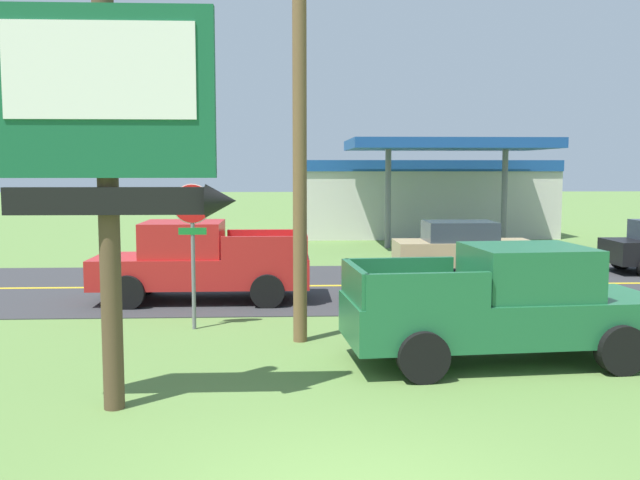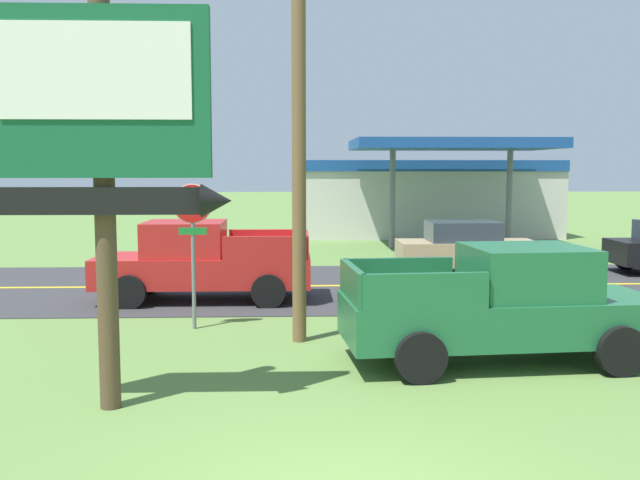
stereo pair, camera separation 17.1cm
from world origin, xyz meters
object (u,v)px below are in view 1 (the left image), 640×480
utility_pole (299,63)px  pickup_red_on_road (200,262)px  stop_sign (193,230)px  car_tan_near_lane (463,248)px  gas_station (420,195)px  pickup_green_parked_on_lawn (504,305)px  motel_sign (109,132)px

utility_pole → pickup_red_on_road: size_ratio=1.86×
stop_sign → car_tan_near_lane: 10.23m
gas_station → car_tan_near_lane: 13.16m
pickup_red_on_road → car_tan_near_lane: 8.52m
gas_station → car_tan_near_lane: size_ratio=2.86×
pickup_red_on_road → car_tan_near_lane: (7.53, 4.00, -0.13)m
car_tan_near_lane → pickup_green_parked_on_lawn: bearing=-100.1°
stop_sign → car_tan_near_lane: bearing=44.2°
motel_sign → car_tan_near_lane: bearing=57.3°
pickup_red_on_road → car_tan_near_lane: pickup_red_on_road is taller
pickup_red_on_road → motel_sign: bearing=-91.2°
pickup_green_parked_on_lawn → pickup_red_on_road: bearing=135.0°
motel_sign → utility_pole: 4.80m
utility_pole → motel_sign: bearing=-123.8°
utility_pole → pickup_red_on_road: 6.40m
pickup_green_parked_on_lawn → motel_sign: bearing=-159.6°
utility_pole → car_tan_near_lane: 10.61m
stop_sign → utility_pole: bearing=-27.6°
motel_sign → pickup_green_parked_on_lawn: motel_sign is taller
motel_sign → pickup_green_parked_on_lawn: 6.93m
motel_sign → gas_station: 26.64m
car_tan_near_lane → pickup_red_on_road: bearing=-152.0°
motel_sign → pickup_green_parked_on_lawn: bearing=20.4°
stop_sign → pickup_green_parked_on_lawn: stop_sign is taller
stop_sign → gas_station: bearing=67.3°
stop_sign → pickup_green_parked_on_lawn: size_ratio=0.55×
gas_station → pickup_red_on_road: 19.17m
utility_pole → pickup_green_parked_on_lawn: bearing=-25.0°
stop_sign → pickup_red_on_road: bearing=94.5°
utility_pole → car_tan_near_lane: bearing=57.8°
utility_pole → pickup_red_on_road: utility_pole is taller
pickup_red_on_road → pickup_green_parked_on_lawn: bearing=-45.0°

